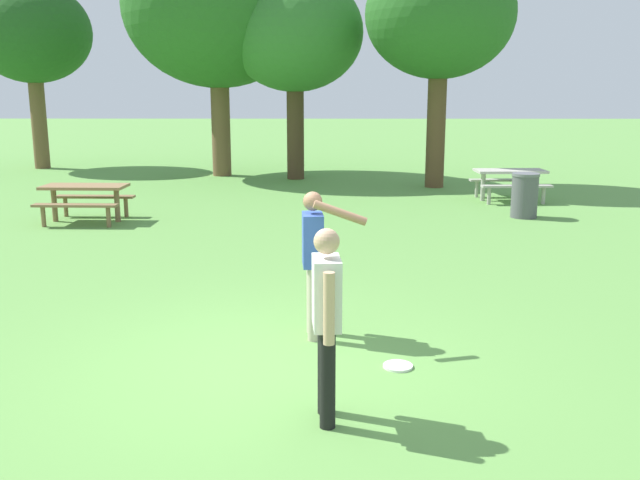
% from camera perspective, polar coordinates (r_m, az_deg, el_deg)
% --- Properties ---
extents(ground_plane, '(120.00, 120.00, 0.00)m').
position_cam_1_polar(ground_plane, '(7.15, -4.13, -10.06)').
color(ground_plane, '#609947').
extents(person_thrower, '(0.25, 0.61, 1.64)m').
position_cam_1_polar(person_thrower, '(5.65, 0.54, -5.99)').
color(person_thrower, black).
rests_on(person_thrower, ground).
extents(person_catcher, '(0.71, 0.61, 1.64)m').
position_cam_1_polar(person_catcher, '(7.59, -0.49, -1.07)').
color(person_catcher, '#B7AD93').
rests_on(person_catcher, ground).
extents(frisbee, '(0.30, 0.30, 0.03)m').
position_cam_1_polar(frisbee, '(7.07, 6.42, -10.26)').
color(frisbee, white).
rests_on(frisbee, ground).
extents(picnic_table_near, '(1.73, 1.46, 0.77)m').
position_cam_1_polar(picnic_table_near, '(15.26, -18.76, 3.52)').
color(picnic_table_near, olive).
rests_on(picnic_table_near, ground).
extents(picnic_table_far, '(1.76, 1.49, 0.77)m').
position_cam_1_polar(picnic_table_far, '(17.87, 15.35, 4.93)').
color(picnic_table_far, '#B2ADA3').
rests_on(picnic_table_far, ground).
extents(trash_can_beside_table, '(0.59, 0.59, 0.96)m').
position_cam_1_polar(trash_can_beside_table, '(15.59, 16.48, 3.55)').
color(trash_can_beside_table, '#515156').
rests_on(trash_can_beside_table, ground).
extents(tree_tall_left, '(3.97, 3.97, 6.29)m').
position_cam_1_polar(tree_tall_left, '(26.33, -22.63, 15.38)').
color(tree_tall_left, brown).
rests_on(tree_tall_left, ground).
extents(tree_broad_center, '(5.79, 5.79, 7.67)m').
position_cam_1_polar(tree_broad_center, '(22.63, -8.44, 18.42)').
color(tree_broad_center, brown).
rests_on(tree_broad_center, ground).
extents(tree_far_right, '(4.09, 4.09, 6.11)m').
position_cam_1_polar(tree_far_right, '(21.49, -2.10, 16.59)').
color(tree_far_right, '#4C3823').
rests_on(tree_far_right, ground).
extents(tree_slender_mid, '(4.06, 4.06, 6.43)m').
position_cam_1_polar(tree_slender_mid, '(19.92, 9.84, 17.71)').
color(tree_slender_mid, brown).
rests_on(tree_slender_mid, ground).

